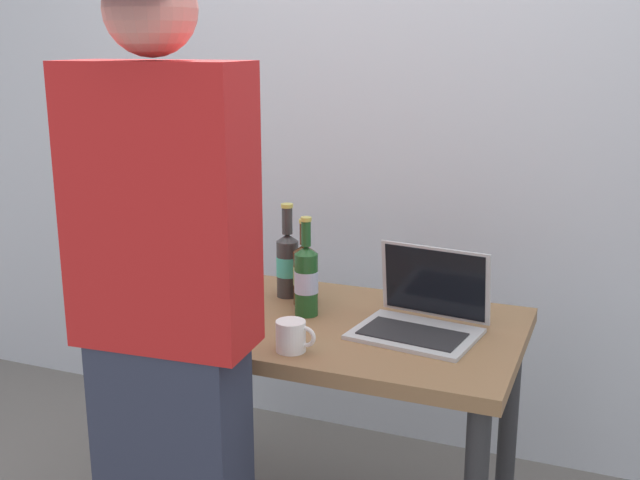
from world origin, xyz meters
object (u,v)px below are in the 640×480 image
(person_figure, at_px, (166,316))
(beer_bottle_dark, at_px, (306,278))
(beer_bottle_amber, at_px, (288,262))
(laptop, at_px, (422,314))
(beer_bottle_green, at_px, (304,272))
(coffee_mug, at_px, (292,336))

(person_figure, bearing_deg, beer_bottle_dark, 76.24)
(person_figure, bearing_deg, beer_bottle_amber, 89.22)
(laptop, distance_m, beer_bottle_green, 0.42)
(beer_bottle_dark, xyz_separation_m, person_figure, (-0.14, -0.56, 0.05))
(person_figure, xyz_separation_m, coffee_mug, (0.21, 0.28, -0.12))
(beer_bottle_green, distance_m, coffee_mug, 0.40)
(beer_bottle_amber, height_order, person_figure, person_figure)
(beer_bottle_green, height_order, person_figure, person_figure)
(beer_bottle_green, bearing_deg, person_figure, -98.02)
(laptop, bearing_deg, person_figure, -131.82)
(beer_bottle_amber, height_order, coffee_mug, beer_bottle_amber)
(laptop, bearing_deg, beer_bottle_dark, -179.68)
(laptop, xyz_separation_m, beer_bottle_green, (-0.41, 0.09, 0.06))
(laptop, distance_m, beer_bottle_dark, 0.37)
(laptop, distance_m, coffee_mug, 0.41)
(laptop, relative_size, beer_bottle_amber, 1.21)
(beer_bottle_amber, relative_size, person_figure, 0.17)
(beer_bottle_green, xyz_separation_m, person_figure, (-0.09, -0.65, 0.06))
(beer_bottle_dark, distance_m, beer_bottle_green, 0.10)
(coffee_mug, bearing_deg, beer_bottle_dark, 105.04)
(beer_bottle_dark, distance_m, beer_bottle_amber, 0.19)
(person_figure, bearing_deg, coffee_mug, 52.63)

